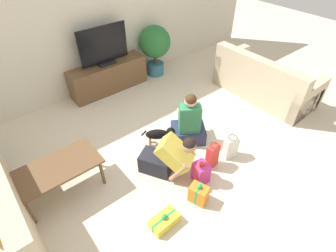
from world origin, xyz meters
TOP-DOWN VIEW (x-y plane):
  - ground_plane at (0.00, 0.00)m, footprint 16.00×16.00m
  - wall_back at (0.00, 2.63)m, footprint 8.40×0.06m
  - sofa_right at (2.40, 0.30)m, footprint 0.90×1.89m
  - coffee_table at (-1.53, 0.55)m, footprint 1.05×0.55m
  - tv_console at (0.18, 2.37)m, footprint 1.55×0.39m
  - tv at (0.18, 2.37)m, footprint 0.96×0.20m
  - potted_plant_back_right at (1.31, 2.32)m, footprint 0.66×0.66m
  - person_kneeling at (-0.28, -0.08)m, footprint 0.64×0.79m
  - person_sitting at (0.40, 0.26)m, footprint 0.65×0.63m
  - dog at (0.00, 0.46)m, footprint 0.46×0.35m
  - gift_box_a at (-0.81, -0.66)m, footprint 0.36×0.21m
  - gift_box_b at (-0.27, -0.67)m, footprint 0.23×0.27m
  - gift_box_c at (-0.01, -0.45)m, footprint 0.22×0.23m
  - gift_bag_a at (0.64, -0.41)m, footprint 0.22×0.16m
  - gift_bag_b at (0.29, -0.36)m, footprint 0.20×0.14m

SIDE VIEW (x-z plane):
  - ground_plane at x=0.00m, z-range 0.00..0.00m
  - gift_box_a at x=-0.81m, z-range -0.03..0.16m
  - gift_box_b at x=-0.27m, z-range -0.02..0.29m
  - gift_box_c at x=-0.01m, z-range -0.03..0.33m
  - gift_bag_a at x=0.64m, z-range -0.01..0.38m
  - gift_bag_b at x=0.29m, z-range -0.01..0.41m
  - dog at x=0.00m, z-range 0.05..0.36m
  - tv_console at x=0.18m, z-range 0.00..0.58m
  - sofa_right at x=2.40m, z-range -0.13..0.74m
  - person_sitting at x=0.40m, z-range -0.13..0.76m
  - person_kneeling at x=-0.28m, z-range -0.05..0.70m
  - coffee_table at x=-1.53m, z-range 0.18..0.65m
  - potted_plant_back_right at x=1.31m, z-range 0.14..1.21m
  - tv at x=0.18m, z-range 0.54..1.26m
  - wall_back at x=0.00m, z-range 0.00..2.60m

